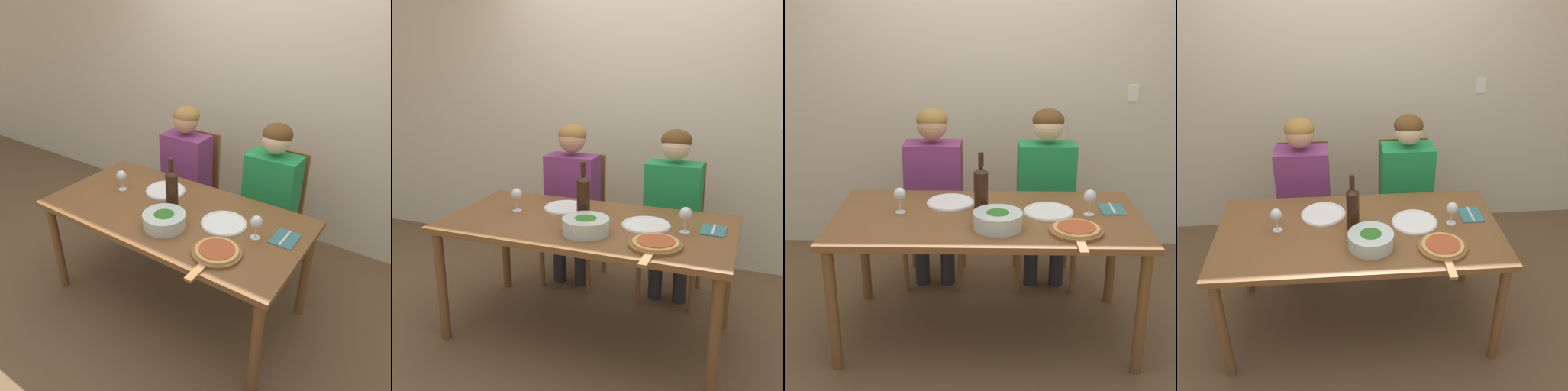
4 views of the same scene
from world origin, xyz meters
TOP-DOWN VIEW (x-y plane):
  - ground_plane at (0.00, 0.00)m, footprint 40.00×40.00m
  - back_wall at (0.00, 1.35)m, footprint 10.00×0.06m
  - dining_table at (0.00, 0.00)m, footprint 1.74×0.87m
  - chair_left at (-0.37, 0.76)m, footprint 0.42×0.42m
  - chair_right at (0.39, 0.76)m, footprint 0.42×0.42m
  - person_woman at (-0.37, 0.65)m, footprint 0.47×0.51m
  - person_man at (0.39, 0.65)m, footprint 0.47×0.51m
  - wine_bottle at (-0.04, 0.03)m, footprint 0.08×0.08m
  - broccoli_bowl at (0.06, -0.18)m, footprint 0.27×0.27m
  - dinner_plate_left at (-0.22, 0.19)m, footprint 0.29×0.29m
  - dinner_plate_right at (0.35, 0.05)m, footprint 0.29×0.29m
  - pizza_on_board at (0.47, -0.24)m, footprint 0.29×0.43m
  - wine_glass_left at (-0.50, 0.04)m, footprint 0.07×0.07m
  - wine_glass_right at (0.58, 0.02)m, footprint 0.07×0.07m
  - fork_on_napkin at (0.73, 0.11)m, footprint 0.14×0.18m

SIDE VIEW (x-z plane):
  - ground_plane at x=0.00m, z-range 0.00..0.00m
  - chair_left at x=-0.37m, z-range 0.04..1.03m
  - chair_right at x=0.39m, z-range 0.04..1.03m
  - dining_table at x=0.00m, z-range 0.30..1.05m
  - person_woman at x=-0.37m, z-range 0.13..1.38m
  - person_man at x=0.39m, z-range 0.13..1.38m
  - fork_on_napkin at x=0.73m, z-range 0.75..0.76m
  - dinner_plate_left at x=-0.22m, z-range 0.75..0.77m
  - dinner_plate_right at x=0.35m, z-range 0.75..0.77m
  - pizza_on_board at x=0.47m, z-range 0.75..0.79m
  - broccoli_bowl at x=0.06m, z-range 0.75..0.85m
  - wine_glass_left at x=-0.50m, z-range 0.78..0.93m
  - wine_glass_right at x=0.58m, z-range 0.78..0.93m
  - wine_bottle at x=-0.04m, z-range 0.72..1.08m
  - back_wall at x=0.00m, z-range 0.00..2.70m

